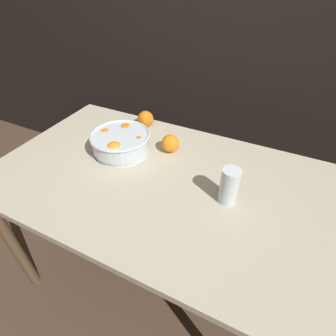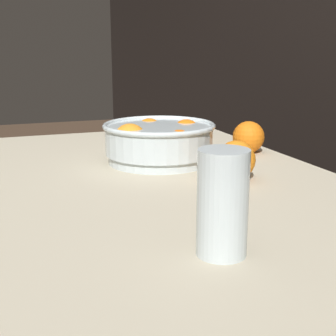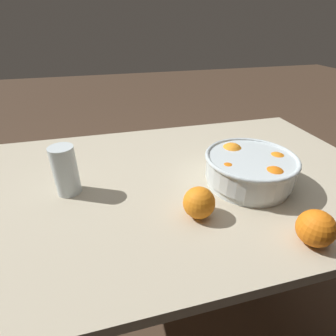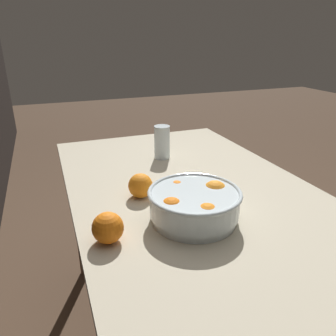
# 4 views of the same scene
# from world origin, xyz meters

# --- Properties ---
(dining_table) EXTENTS (1.37, 0.84, 0.77)m
(dining_table) POSITION_xyz_m (0.00, 0.00, 0.69)
(dining_table) COLOR #B7AD93
(dining_table) RESTS_ON ground_plane
(fruit_bowl) EXTENTS (0.27, 0.27, 0.10)m
(fruit_bowl) POSITION_xyz_m (-0.22, 0.09, 0.82)
(fruit_bowl) COLOR silver
(fruit_bowl) RESTS_ON dining_table
(juice_glass) EXTENTS (0.07, 0.07, 0.14)m
(juice_glass) POSITION_xyz_m (0.31, -0.01, 0.83)
(juice_glass) COLOR #F4A314
(juice_glass) RESTS_ON dining_table
(orange_loose_near_bowl) EXTENTS (0.08, 0.08, 0.08)m
(orange_loose_near_bowl) POSITION_xyz_m (-0.02, 0.19, 0.81)
(orange_loose_near_bowl) COLOR orange
(orange_loose_near_bowl) RESTS_ON dining_table
(orange_loose_front) EXTENTS (0.08, 0.08, 0.08)m
(orange_loose_front) POSITION_xyz_m (-0.24, 0.34, 0.81)
(orange_loose_front) COLOR orange
(orange_loose_front) RESTS_ON dining_table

